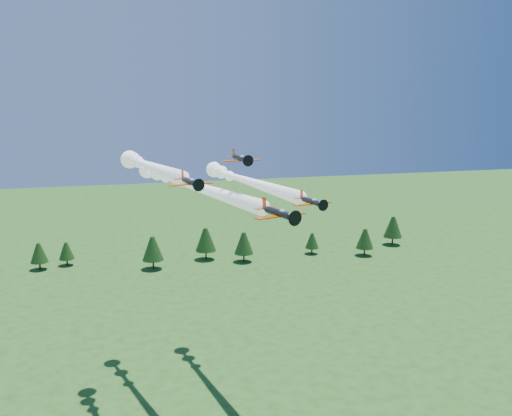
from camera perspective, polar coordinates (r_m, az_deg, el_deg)
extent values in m
cylinder|color=black|center=(85.22, 2.25, -0.49)|extent=(2.76, 6.06, 1.11)
cone|color=black|center=(82.40, 3.59, -0.92)|extent=(1.35, 1.27, 1.11)
cone|color=black|center=(81.87, 3.85, -1.00)|extent=(0.61, 0.62, 0.49)
cylinder|color=black|center=(81.72, 3.93, -1.03)|extent=(2.25, 0.70, 2.33)
cube|color=#CF4300|center=(84.94, 2.41, -0.78)|extent=(8.29, 3.77, 0.13)
cube|color=#CF4300|center=(88.45, 0.84, 0.00)|extent=(3.35, 1.82, 0.08)
cube|color=#CF4300|center=(88.37, 0.80, 0.57)|extent=(0.39, 1.04, 1.61)
ellipsoid|color=#97BDEA|center=(84.32, 2.62, -0.32)|extent=(1.14, 1.50, 0.69)
sphere|color=white|center=(123.00, -8.95, 3.08)|extent=(2.30, 2.30, 2.30)
sphere|color=white|center=(128.03, -9.89, 3.37)|extent=(3.00, 3.00, 3.00)
sphere|color=white|center=(133.11, -10.76, 3.64)|extent=(3.70, 3.70, 3.70)
cylinder|color=black|center=(87.25, -6.61, 2.62)|extent=(1.93, 5.02, 0.91)
cone|color=black|center=(84.59, -5.93, 2.36)|extent=(1.07, 1.00, 0.91)
cone|color=black|center=(84.08, -5.79, 2.31)|extent=(0.48, 0.49, 0.40)
cylinder|color=black|center=(83.94, -5.76, 2.30)|extent=(1.88, 0.44, 1.92)
cube|color=#CF4300|center=(86.95, -6.52, 2.40)|extent=(6.87, 2.63, 0.11)
cube|color=#CF4300|center=(90.26, -7.34, 2.93)|extent=(2.75, 1.32, 0.06)
cube|color=#CF4300|center=(90.24, -7.37, 3.40)|extent=(0.26, 0.87, 1.33)
ellipsoid|color=#97BDEA|center=(86.43, -6.43, 2.79)|extent=(0.87, 1.21, 0.57)
sphere|color=white|center=(114.36, -11.67, 4.55)|extent=(2.30, 2.30, 2.30)
sphere|color=white|center=(117.76, -12.13, 4.73)|extent=(3.00, 3.00, 3.00)
sphere|color=white|center=(121.17, -12.57, 4.89)|extent=(3.70, 3.70, 3.70)
cylinder|color=black|center=(97.64, 5.57, 0.65)|extent=(1.92, 5.19, 0.95)
cone|color=black|center=(95.16, 6.51, 0.35)|extent=(1.09, 1.02, 0.95)
cone|color=black|center=(94.69, 6.69, 0.29)|extent=(0.49, 0.50, 0.42)
cylinder|color=black|center=(94.56, 6.75, 0.27)|extent=(1.95, 0.42, 1.98)
cube|color=#CF4300|center=(97.38, 5.69, 0.44)|extent=(7.11, 2.61, 0.11)
cube|color=#CF4300|center=(100.45, 4.58, 1.00)|extent=(2.84, 1.32, 0.07)
cube|color=#CF4300|center=(100.40, 4.55, 1.43)|extent=(0.26, 0.90, 1.37)
ellipsoid|color=#97BDEA|center=(96.86, 5.84, 0.79)|extent=(0.89, 1.24, 0.59)
sphere|color=white|center=(129.07, -2.77, 3.33)|extent=(2.30, 2.30, 2.30)
sphere|color=white|center=(133.20, -3.54, 3.58)|extent=(3.00, 3.00, 3.00)
sphere|color=white|center=(137.36, -4.27, 3.81)|extent=(3.70, 3.70, 3.70)
cylinder|color=black|center=(97.30, -1.58, 4.97)|extent=(1.58, 5.02, 0.91)
cone|color=black|center=(94.64, -0.95, 4.79)|extent=(1.02, 0.94, 0.91)
cone|color=black|center=(94.13, -0.83, 4.76)|extent=(0.45, 0.46, 0.40)
cylinder|color=black|center=(93.99, -0.79, 4.75)|extent=(1.91, 0.30, 1.92)
cube|color=#CF4300|center=(97.00, -1.50, 4.78)|extent=(6.87, 2.14, 0.11)
cube|color=#CF4300|center=(100.32, -2.25, 5.19)|extent=(2.73, 1.13, 0.06)
cube|color=#CF4300|center=(100.32, -2.27, 5.61)|extent=(0.20, 0.87, 1.33)
ellipsoid|color=#97BDEA|center=(96.50, -1.40, 5.14)|extent=(0.80, 1.18, 0.57)
cylinder|color=#382314|center=(236.36, 13.48, -3.20)|extent=(0.60, 0.60, 3.23)
cone|color=black|center=(235.00, 13.55, -1.84)|extent=(7.38, 7.38, 8.30)
cylinder|color=#382314|center=(218.27, 5.61, -4.29)|extent=(0.60, 0.60, 2.26)
cone|color=black|center=(217.21, 5.63, -3.26)|extent=(5.16, 5.16, 5.81)
cylinder|color=#382314|center=(207.30, -1.22, -4.97)|extent=(0.60, 0.60, 3.04)
cone|color=black|center=(205.83, -1.23, -3.52)|extent=(6.95, 6.95, 7.82)
cylinder|color=#382314|center=(211.95, -20.80, -5.43)|extent=(0.60, 0.60, 2.64)
cone|color=black|center=(210.69, -20.89, -4.20)|extent=(6.03, 6.03, 6.78)
cylinder|color=#382314|center=(202.05, -10.23, -5.57)|extent=(0.60, 0.60, 3.23)
cone|color=black|center=(200.46, -10.29, -3.99)|extent=(7.38, 7.38, 8.30)
cylinder|color=#382314|center=(218.85, 10.79, -4.31)|extent=(0.60, 0.60, 2.86)
cone|color=black|center=(217.54, 10.84, -3.02)|extent=(6.53, 6.53, 7.35)
cylinder|color=#382314|center=(210.77, -5.03, -4.70)|extent=(0.60, 0.60, 3.30)
cone|color=black|center=(209.21, -5.05, -3.15)|extent=(7.55, 7.55, 8.49)
cylinder|color=#382314|center=(213.76, -18.37, -5.16)|extent=(0.60, 0.60, 2.35)
cone|color=black|center=(212.64, -18.44, -4.07)|extent=(5.38, 5.38, 6.05)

